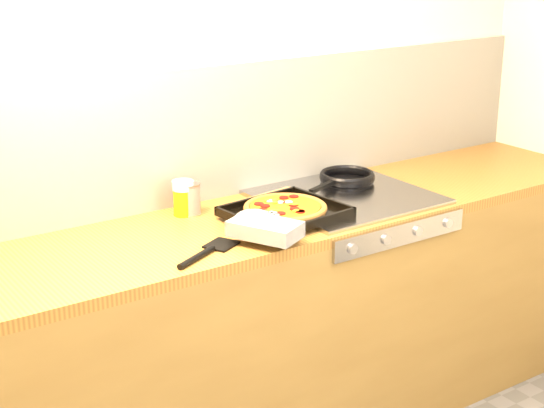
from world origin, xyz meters
TOP-DOWN VIEW (x-y plane):
  - room_shell at (0.00, 1.39)m, footprint 3.20×3.20m
  - counter_run at (0.00, 1.10)m, footprint 3.20×0.62m
  - stovetop at (0.45, 1.10)m, footprint 0.60×0.56m
  - pizza_on_tray at (0.07, 1.00)m, footprint 0.50×0.47m
  - frying_pan at (0.55, 1.22)m, footprint 0.38×0.28m
  - tomato_can at (-0.12, 1.28)m, footprint 0.09×0.09m
  - juice_glass at (-0.15, 1.28)m, footprint 0.09×0.09m
  - wooden_spoon at (0.23, 1.28)m, footprint 0.30×0.07m
  - black_spatula at (-0.26, 0.91)m, footprint 0.28×0.17m

SIDE VIEW (x-z plane):
  - counter_run at x=0.00m, z-range 0.00..0.90m
  - stovetop at x=0.45m, z-range 0.90..0.92m
  - black_spatula at x=-0.26m, z-range 0.90..0.92m
  - wooden_spoon at x=0.23m, z-range 0.90..0.92m
  - frying_pan at x=0.55m, z-range 0.92..0.95m
  - pizza_on_tray at x=0.07m, z-range 0.91..0.97m
  - tomato_can at x=-0.12m, z-range 0.90..1.02m
  - juice_glass at x=-0.15m, z-range 0.90..1.03m
  - room_shell at x=0.00m, z-range -0.45..2.75m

